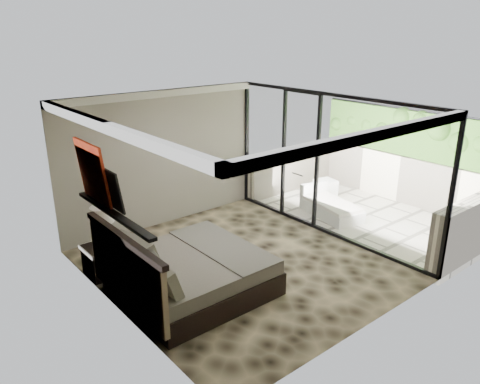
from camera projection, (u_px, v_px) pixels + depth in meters
floor at (240, 265)px, 8.22m from camera, size 5.00×5.00×0.00m
ceiling at (239, 106)px, 7.29m from camera, size 4.50×5.00×0.02m
back_wall at (162, 159)px, 9.56m from camera, size 4.50×0.02×2.80m
left_wall at (113, 224)px, 6.41m from camera, size 0.02×5.00×2.80m
glass_wall at (329, 166)px, 9.10m from camera, size 0.08×5.00×2.80m
terrace_slab at (369, 216)px, 10.48m from camera, size 3.00×5.00×0.12m
parapet_far at (405, 179)px, 11.09m from camera, size 0.30×5.00×1.10m
foliage_hedge at (411, 133)px, 10.72m from camera, size 0.36×4.60×1.10m
picture_ledge at (114, 214)px, 6.48m from camera, size 0.12×2.20×0.05m
bed at (186, 273)px, 7.23m from camera, size 2.20×2.13×1.22m
nightstand at (103, 258)px, 7.83m from camera, size 0.60×0.60×0.58m
table_lamp at (103, 221)px, 7.62m from camera, size 0.38×0.38×0.69m
abstract_canvas at (92, 172)px, 6.74m from camera, size 0.13×0.90×0.90m
framed_print at (112, 190)px, 6.44m from camera, size 0.11×0.50×0.60m
ottoman at (325, 189)px, 11.42m from camera, size 0.52×0.52×0.45m
lounger at (330, 207)px, 10.37m from camera, size 1.00×1.56×0.57m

